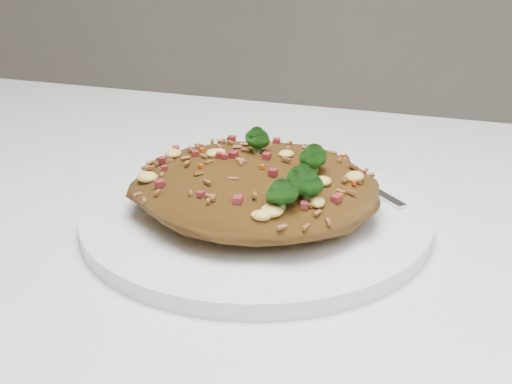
# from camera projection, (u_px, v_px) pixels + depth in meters

# --- Properties ---
(dining_table) EXTENTS (1.20, 0.80, 0.75)m
(dining_table) POSITION_uv_depth(u_px,v_px,m) (261.00, 368.00, 0.56)
(dining_table) COLOR white
(dining_table) RESTS_ON ground
(plate) EXTENTS (0.28, 0.28, 0.01)m
(plate) POSITION_uv_depth(u_px,v_px,m) (256.00, 216.00, 0.58)
(plate) COLOR white
(plate) RESTS_ON dining_table
(fried_rice) EXTENTS (0.20, 0.18, 0.06)m
(fried_rice) POSITION_uv_depth(u_px,v_px,m) (257.00, 178.00, 0.57)
(fried_rice) COLOR brown
(fried_rice) RESTS_ON plate
(fork) EXTENTS (0.13, 0.12, 0.00)m
(fork) POSITION_uv_depth(u_px,v_px,m) (350.00, 177.00, 0.64)
(fork) COLOR silver
(fork) RESTS_ON plate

